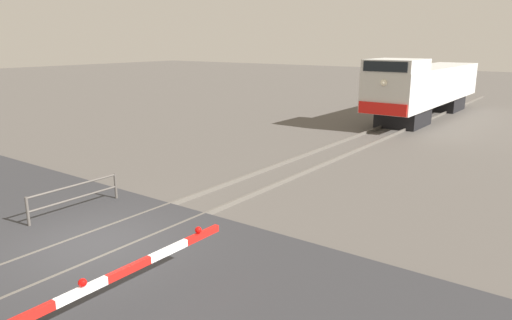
{
  "coord_description": "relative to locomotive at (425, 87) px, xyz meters",
  "views": [
    {
      "loc": [
        9.54,
        -6.35,
        4.97
      ],
      "look_at": [
        0.88,
        5.43,
        1.27
      ],
      "focal_mm": 33.31,
      "sensor_mm": 36.0,
      "label": 1
    }
  ],
  "objects": [
    {
      "name": "ground_plane",
      "position": [
        0.0,
        -25.27,
        -2.02
      ],
      "size": [
        160.0,
        160.0,
        0.0
      ],
      "primitive_type": "plane",
      "color": "#514C47"
    },
    {
      "name": "rail_track_left",
      "position": [
        -0.72,
        -25.27,
        -1.95
      ],
      "size": [
        0.08,
        80.0,
        0.15
      ],
      "primitive_type": "cube",
      "color": "#59544C",
      "rests_on": "ground_plane"
    },
    {
      "name": "rail_track_right",
      "position": [
        0.72,
        -25.27,
        -1.95
      ],
      "size": [
        0.08,
        80.0,
        0.15
      ],
      "primitive_type": "cube",
      "color": "#59544C",
      "rests_on": "ground_plane"
    },
    {
      "name": "road_surface",
      "position": [
        0.0,
        -25.27,
        -1.95
      ],
      "size": [
        36.0,
        6.31,
        0.14
      ],
      "primitive_type": "cube",
      "color": "#2D2D30",
      "rests_on": "ground_plane"
    },
    {
      "name": "locomotive",
      "position": [
        0.0,
        0.0,
        0.0
      ],
      "size": [
        2.83,
        15.25,
        3.96
      ],
      "color": "black",
      "rests_on": "ground_plane"
    },
    {
      "name": "guard_railing",
      "position": [
        -2.41,
        -24.22,
        -1.4
      ],
      "size": [
        0.08,
        2.92,
        0.95
      ],
      "color": "#4C4742",
      "rests_on": "ground_plane"
    }
  ]
}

